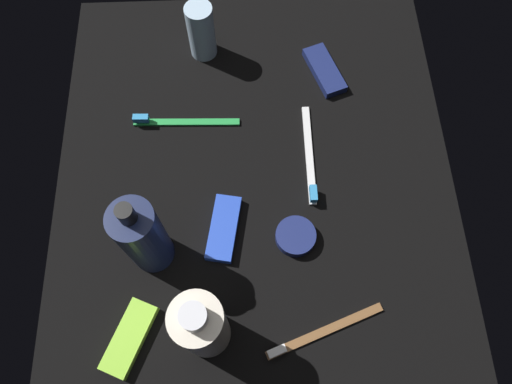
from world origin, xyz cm
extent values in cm
cube|color=black|center=(0.00, 0.00, -0.60)|extent=(84.00, 64.00, 1.20)
cylinder|color=#151E42|center=(-8.09, 15.79, 7.81)|extent=(6.23, 6.23, 15.62)
cylinder|color=black|center=(-8.09, 15.79, 17.02)|extent=(2.20, 2.20, 2.80)
cylinder|color=silver|center=(-20.28, 7.66, 7.83)|extent=(6.58, 6.58, 15.67)
cylinder|color=silver|center=(-20.28, 7.66, 16.77)|extent=(3.20, 3.20, 2.20)
cylinder|color=silver|center=(29.52, 8.30, 5.27)|extent=(4.71, 4.71, 10.54)
cube|color=white|center=(7.63, -9.08, 0.45)|extent=(18.01, 1.40, 0.90)
cube|color=#338CCC|center=(0.13, -8.99, 1.50)|extent=(2.61, 1.13, 1.20)
cube|color=brown|center=(-20.62, -9.00, 0.45)|extent=(7.30, 17.32, 0.90)
cube|color=white|center=(-23.20, -1.95, 1.50)|extent=(1.93, 2.82, 1.20)
cube|color=green|center=(14.49, 11.25, 0.45)|extent=(1.84, 18.03, 0.90)
cube|color=#338CCC|center=(14.76, 18.74, 1.50)|extent=(1.19, 2.64, 1.20)
cube|color=blue|center=(-4.90, 5.16, 0.75)|extent=(10.96, 5.83, 1.50)
cube|color=navy|center=(23.90, -13.11, 0.75)|extent=(11.14, 7.25, 1.50)
cube|color=#8CD133|center=(-20.53, 18.60, 0.75)|extent=(11.13, 7.91, 1.50)
cylinder|color=navy|center=(-6.65, -5.77, 0.85)|extent=(6.17, 6.17, 1.71)
camera|label=1|loc=(-27.89, 1.10, 69.67)|focal=33.14mm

